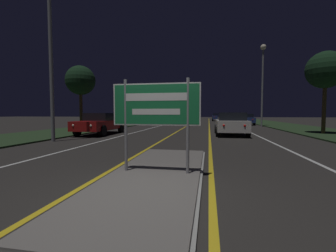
% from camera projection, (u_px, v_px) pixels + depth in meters
% --- Properties ---
extents(ground_plane, '(160.00, 160.00, 0.00)m').
position_uv_depth(ground_plane, '(140.00, 196.00, 3.87)').
color(ground_plane, '#282623').
extents(median_island, '(2.08, 6.24, 0.10)m').
position_uv_depth(median_island, '(156.00, 174.00, 5.07)').
color(median_island, '#999993').
rests_on(median_island, ground_plane).
extents(verge_left, '(5.00, 100.00, 0.08)m').
position_uv_depth(verge_left, '(112.00, 125.00, 25.21)').
color(verge_left, '#23381E').
rests_on(verge_left, ground_plane).
extents(verge_right, '(5.00, 100.00, 0.08)m').
position_uv_depth(verge_right, '(296.00, 127.00, 21.83)').
color(verge_right, '#23381E').
rests_on(verge_right, ground_plane).
extents(centre_line_yellow_left, '(0.12, 70.00, 0.01)m').
position_uv_depth(centre_line_yellow_left, '(190.00, 124.00, 28.65)').
color(centre_line_yellow_left, gold).
rests_on(centre_line_yellow_left, ground_plane).
extents(centre_line_yellow_right, '(0.12, 70.00, 0.01)m').
position_uv_depth(centre_line_yellow_right, '(209.00, 124.00, 28.21)').
color(centre_line_yellow_right, gold).
rests_on(centre_line_yellow_right, ground_plane).
extents(lane_line_white_left, '(0.12, 70.00, 0.01)m').
position_uv_depth(lane_line_white_left, '(167.00, 124.00, 29.18)').
color(lane_line_white_left, silver).
rests_on(lane_line_white_left, ground_plane).
extents(lane_line_white_right, '(0.12, 70.00, 0.01)m').
position_uv_depth(lane_line_white_right, '(234.00, 125.00, 27.69)').
color(lane_line_white_right, silver).
rests_on(lane_line_white_right, ground_plane).
extents(edge_line_white_left, '(0.10, 70.00, 0.01)m').
position_uv_depth(edge_line_white_left, '(145.00, 124.00, 29.72)').
color(edge_line_white_left, silver).
rests_on(edge_line_white_left, ground_plane).
extents(edge_line_white_right, '(0.10, 70.00, 0.01)m').
position_uv_depth(edge_line_white_right, '(259.00, 125.00, 27.15)').
color(edge_line_white_right, silver).
rests_on(edge_line_white_right, ground_plane).
extents(highway_sign, '(1.98, 0.07, 2.09)m').
position_uv_depth(highway_sign, '(156.00, 108.00, 4.98)').
color(highway_sign, gray).
rests_on(highway_sign, median_island).
extents(streetlight_right_near, '(0.58, 0.58, 8.55)m').
position_uv_depth(streetlight_right_near, '(263.00, 71.00, 23.38)').
color(streetlight_right_near, gray).
rests_on(streetlight_right_near, ground_plane).
extents(car_receding_0, '(1.98, 4.11, 1.47)m').
position_uv_depth(car_receding_0, '(231.00, 123.00, 14.53)').
color(car_receding_0, silver).
rests_on(car_receding_0, ground_plane).
extents(car_receding_1, '(2.02, 4.43, 1.35)m').
position_uv_depth(car_receding_1, '(245.00, 119.00, 27.65)').
color(car_receding_1, navy).
rests_on(car_receding_1, ground_plane).
extents(car_receding_2, '(1.99, 4.45, 1.41)m').
position_uv_depth(car_receding_2, '(218.00, 117.00, 41.60)').
color(car_receding_2, navy).
rests_on(car_receding_2, ground_plane).
extents(car_approaching_0, '(1.95, 4.66, 1.43)m').
position_uv_depth(car_approaching_0, '(101.00, 123.00, 15.23)').
color(car_approaching_0, maroon).
rests_on(car_approaching_0, ground_plane).
extents(roadside_palm_left, '(2.30, 2.30, 5.09)m').
position_uv_depth(roadside_palm_left, '(80.00, 81.00, 17.74)').
color(roadside_palm_left, '#4C3823').
rests_on(roadside_palm_left, verge_left).
extents(roadside_palm_right, '(2.39, 2.39, 5.36)m').
position_uv_depth(roadside_palm_right, '(326.00, 70.00, 14.58)').
color(roadside_palm_right, '#4C3823').
rests_on(roadside_palm_right, verge_right).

